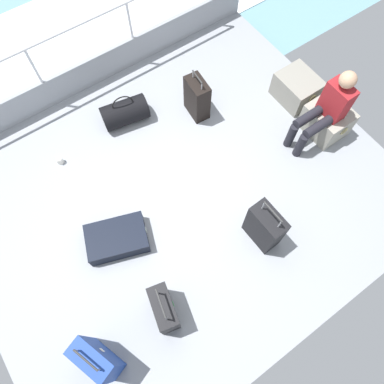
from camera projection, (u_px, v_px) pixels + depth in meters
ground_plane at (180, 193)px, 4.58m from camera, size 4.40×5.20×0.06m
gunwale_port at (93, 71)px, 5.08m from camera, size 0.06×5.20×0.45m
railing_port at (82, 40)px, 4.57m from camera, size 0.04×4.20×1.02m
sea_wake at (61, 42)px, 6.07m from camera, size 12.00×12.00×0.01m
cargo_crate_0 at (297, 88)px, 4.99m from camera, size 0.60×0.48×0.38m
cargo_crate_1 at (327, 120)px, 4.76m from camera, size 0.58×0.47×0.40m
passenger_seated at (326, 109)px, 4.36m from camera, size 0.34×0.66×1.10m
suitcase_0 at (117, 238)px, 4.19m from camera, size 0.66×0.80×0.21m
suitcase_1 at (98, 359)px, 3.45m from camera, size 0.47×0.33×0.78m
suitcase_2 at (164, 309)px, 3.72m from camera, size 0.47×0.30×0.72m
suitcase_3 at (197, 98)px, 4.79m from camera, size 0.39×0.25×0.71m
suitcase_4 at (265, 227)px, 4.03m from camera, size 0.43×0.24×0.79m
duffel_bag at (125, 112)px, 4.85m from camera, size 0.45×0.67×0.49m
paper_cup at (60, 160)px, 4.68m from camera, size 0.08×0.08×0.10m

